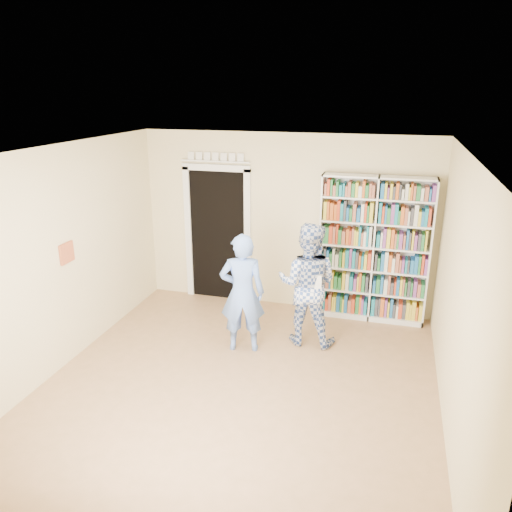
% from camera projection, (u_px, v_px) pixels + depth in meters
% --- Properties ---
extents(floor, '(5.00, 5.00, 0.00)m').
position_uv_depth(floor, '(237.00, 389.00, 5.78)').
color(floor, '#916C46').
rests_on(floor, ground).
extents(ceiling, '(5.00, 5.00, 0.00)m').
position_uv_depth(ceiling, '(234.00, 153.00, 4.91)').
color(ceiling, white).
rests_on(ceiling, wall_back).
extents(wall_back, '(4.50, 0.00, 4.50)m').
position_uv_depth(wall_back, '(286.00, 223.00, 7.63)').
color(wall_back, beige).
rests_on(wall_back, floor).
extents(wall_left, '(0.00, 5.00, 5.00)m').
position_uv_depth(wall_left, '(55.00, 262.00, 5.92)').
color(wall_left, beige).
rests_on(wall_left, floor).
extents(wall_right, '(0.00, 5.00, 5.00)m').
position_uv_depth(wall_right, '(459.00, 304.00, 4.77)').
color(wall_right, beige).
rests_on(wall_right, floor).
extents(bookshelf, '(1.57, 0.29, 2.16)m').
position_uv_depth(bookshelf, '(374.00, 249.00, 7.23)').
color(bookshelf, white).
rests_on(bookshelf, floor).
extents(doorway, '(1.10, 0.08, 2.43)m').
position_uv_depth(doorway, '(218.00, 229.00, 7.94)').
color(doorway, black).
rests_on(doorway, floor).
extents(wall_art, '(0.03, 0.25, 0.25)m').
position_uv_depth(wall_art, '(67.00, 253.00, 6.08)').
color(wall_art, brown).
rests_on(wall_art, wall_left).
extents(man_blue, '(0.66, 0.51, 1.60)m').
position_uv_depth(man_blue, '(242.00, 293.00, 6.43)').
color(man_blue, '#668EE4').
rests_on(man_blue, floor).
extents(man_plaid, '(0.83, 0.65, 1.68)m').
position_uv_depth(man_plaid, '(307.00, 284.00, 6.61)').
color(man_plaid, '#2F4B92').
rests_on(man_plaid, floor).
extents(paper_sheet, '(0.19, 0.05, 0.27)m').
position_uv_depth(paper_sheet, '(314.00, 286.00, 6.37)').
color(paper_sheet, white).
rests_on(paper_sheet, man_plaid).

